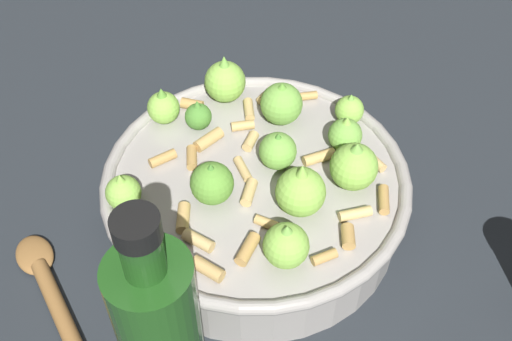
# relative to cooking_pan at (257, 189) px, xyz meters

# --- Properties ---
(ground_plane) EXTENTS (2.40, 2.40, 0.00)m
(ground_plane) POSITION_rel_cooking_pan_xyz_m (0.00, -0.00, -0.04)
(ground_plane) COLOR #23282D
(cooking_pan) EXTENTS (0.31, 0.31, 0.12)m
(cooking_pan) POSITION_rel_cooking_pan_xyz_m (0.00, 0.00, 0.00)
(cooking_pan) COLOR #9E9993
(cooking_pan) RESTS_ON ground
(olive_oil_bottle) EXTENTS (0.06, 0.06, 0.25)m
(olive_oil_bottle) POSITION_rel_cooking_pan_xyz_m (0.11, -0.18, 0.06)
(olive_oil_bottle) COLOR #1E4C19
(olive_oil_bottle) RESTS_ON ground
(wooden_spoon) EXTENTS (0.23, 0.06, 0.02)m
(wooden_spoon) POSITION_rel_cooking_pan_xyz_m (-0.03, -0.22, -0.04)
(wooden_spoon) COLOR olive
(wooden_spoon) RESTS_ON ground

